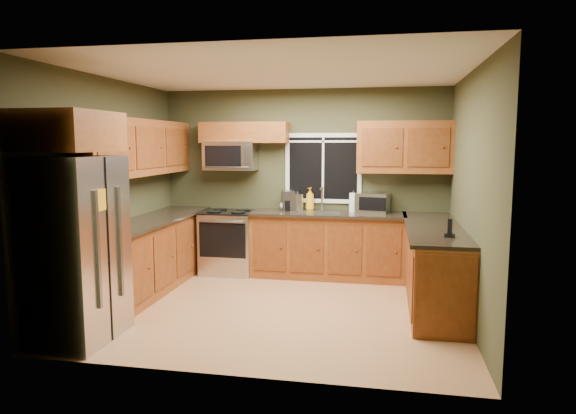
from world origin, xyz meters
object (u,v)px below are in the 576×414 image
(kettle, at_px, (298,201))
(soap_bottle_a, at_px, (310,199))
(refrigerator, at_px, (75,249))
(toaster_oven, at_px, (373,203))
(paper_towel_roll, at_px, (353,203))
(cordless_phone, at_px, (450,232))
(range, at_px, (229,242))
(soap_bottle_c, at_px, (285,204))
(coffee_maker, at_px, (288,201))
(microwave, at_px, (231,156))

(kettle, height_order, soap_bottle_a, soap_bottle_a)
(refrigerator, xyz_separation_m, toaster_oven, (2.77, 2.92, 0.18))
(paper_towel_roll, xyz_separation_m, cordless_phone, (1.12, -1.76, -0.08))
(toaster_oven, height_order, soap_bottle_a, soap_bottle_a)
(range, relative_size, soap_bottle_c, 5.22)
(refrigerator, bearing_deg, soap_bottle_c, 63.20)
(range, relative_size, cordless_phone, 4.79)
(paper_towel_roll, distance_m, soap_bottle_c, 1.01)
(cordless_phone, bearing_deg, paper_towel_roll, 122.36)
(range, relative_size, kettle, 3.20)
(refrigerator, xyz_separation_m, soap_bottle_a, (1.86, 3.00, 0.20))
(soap_bottle_a, height_order, cordless_phone, soap_bottle_a)
(soap_bottle_a, bearing_deg, kettle, -153.87)
(refrigerator, xyz_separation_m, coffee_maker, (1.55, 2.90, 0.17))
(paper_towel_roll, bearing_deg, microwave, 179.16)
(toaster_oven, bearing_deg, microwave, -179.71)
(kettle, distance_m, paper_towel_roll, 0.81)
(coffee_maker, height_order, soap_bottle_c, coffee_maker)
(toaster_oven, bearing_deg, cordless_phone, -64.85)
(microwave, bearing_deg, paper_towel_roll, -0.84)
(soap_bottle_c, height_order, cordless_phone, cordless_phone)
(range, bearing_deg, paper_towel_roll, 3.46)
(coffee_maker, relative_size, kettle, 0.97)
(refrigerator, bearing_deg, range, 76.03)
(toaster_oven, distance_m, coffee_maker, 1.22)
(coffee_maker, bearing_deg, refrigerator, -118.09)
(range, xyz_separation_m, paper_towel_roll, (1.81, 0.11, 0.61))
(coffee_maker, height_order, paper_towel_roll, paper_towel_roll)
(coffee_maker, height_order, kettle, kettle)
(toaster_oven, bearing_deg, soap_bottle_c, 178.59)
(refrigerator, distance_m, soap_bottle_a, 3.54)
(coffee_maker, bearing_deg, toaster_oven, 0.76)
(soap_bottle_a, bearing_deg, cordless_phone, -47.01)
(refrigerator, bearing_deg, microwave, 76.66)
(coffee_maker, bearing_deg, range, -171.37)
(range, bearing_deg, kettle, 8.36)
(soap_bottle_a, relative_size, cordless_phone, 1.68)
(kettle, relative_size, cordless_phone, 1.50)
(range, xyz_separation_m, microwave, (-0.00, 0.14, 1.26))
(range, bearing_deg, toaster_oven, 4.03)
(toaster_oven, xyz_separation_m, coffee_maker, (-1.22, -0.02, -0.01))
(range, relative_size, microwave, 1.23)
(microwave, relative_size, soap_bottle_a, 2.31)
(microwave, xyz_separation_m, soap_bottle_a, (1.17, 0.09, -0.62))
(microwave, relative_size, toaster_oven, 1.52)
(soap_bottle_a, bearing_deg, range, -168.86)
(cordless_phone, bearing_deg, microwave, 148.54)
(range, height_order, coffee_maker, coffee_maker)
(kettle, xyz_separation_m, soap_bottle_c, (-0.20, 0.03, -0.04))
(coffee_maker, relative_size, paper_towel_roll, 0.95)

